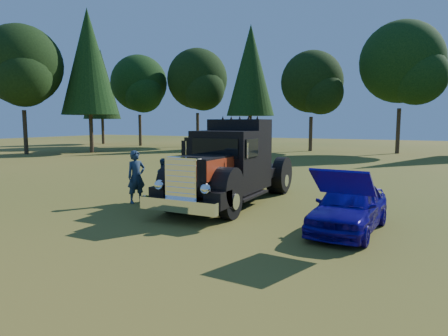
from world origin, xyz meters
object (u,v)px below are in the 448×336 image
(hotrod_coupe, at_px, (349,207))
(distant_teal_car, at_px, (201,146))
(spectator_near, at_px, (136,177))
(diamond_t_truck, at_px, (229,168))
(spectator_far, at_px, (165,180))

(hotrod_coupe, distance_m, distant_teal_car, 29.15)
(hotrod_coupe, distance_m, spectator_near, 7.51)
(hotrod_coupe, bearing_deg, distant_teal_car, 127.85)
(diamond_t_truck, height_order, distant_teal_car, diamond_t_truck)
(diamond_t_truck, relative_size, hotrod_coupe, 1.72)
(diamond_t_truck, xyz_separation_m, spectator_far, (-2.28, -0.69, -0.49))
(distant_teal_car, bearing_deg, hotrod_coupe, -4.65)
(spectator_near, bearing_deg, hotrod_coupe, -68.70)
(diamond_t_truck, bearing_deg, distant_teal_car, 122.38)
(hotrod_coupe, xyz_separation_m, spectator_near, (-7.49, 0.44, 0.29))
(hotrod_coupe, bearing_deg, spectator_far, 170.38)
(hotrod_coupe, relative_size, spectator_far, 2.63)
(hotrod_coupe, height_order, spectator_far, hotrod_coupe)
(spectator_far, xyz_separation_m, distant_teal_car, (-11.16, 21.88, -0.19))
(spectator_near, distance_m, distant_teal_car, 24.85)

